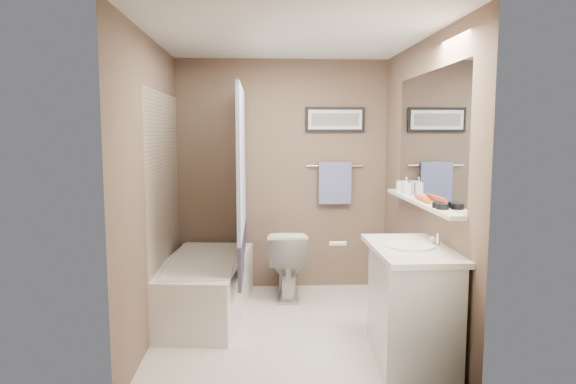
{
  "coord_description": "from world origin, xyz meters",
  "views": [
    {
      "loc": [
        -0.23,
        -4.13,
        1.65
      ],
      "look_at": [
        0.0,
        0.15,
        1.15
      ],
      "focal_mm": 32.0,
      "sensor_mm": 36.0,
      "label": 1
    }
  ],
  "objects": [
    {
      "name": "sink_basin",
      "position": [
        0.83,
        -0.61,
        0.85
      ],
      "size": [
        0.34,
        0.34,
        0.01
      ],
      "primitive_type": "cylinder",
      "color": "white",
      "rests_on": "countertop"
    },
    {
      "name": "curtain_rod",
      "position": [
        -0.4,
        0.5,
        2.05
      ],
      "size": [
        0.02,
        1.55,
        0.02
      ],
      "primitive_type": "cylinder",
      "rotation": [
        1.57,
        0.0,
        0.0
      ],
      "color": "silver",
      "rests_on": "wall_left"
    },
    {
      "name": "candle_bowl_near",
      "position": [
        1.04,
        -0.65,
        1.14
      ],
      "size": [
        0.09,
        0.09,
        0.04
      ],
      "primitive_type": "cylinder",
      "color": "black",
      "rests_on": "shelf"
    },
    {
      "name": "ground",
      "position": [
        0.0,
        0.0,
        0.0
      ],
      "size": [
        2.5,
        2.5,
        0.0
      ],
      "primitive_type": "plane",
      "color": "silver",
      "rests_on": "ground"
    },
    {
      "name": "towel",
      "position": [
        0.55,
        1.2,
        1.12
      ],
      "size": [
        0.34,
        0.05,
        0.44
      ],
      "primitive_type": "cube",
      "color": "#929DD5",
      "rests_on": "towel_bar"
    },
    {
      "name": "wall_right",
      "position": [
        1.08,
        0.0,
        1.2
      ],
      "size": [
        0.04,
        2.5,
        2.4
      ],
      "primitive_type": "cube",
      "color": "brown",
      "rests_on": "ground"
    },
    {
      "name": "wall_front",
      "position": [
        0.0,
        -1.23,
        1.2
      ],
      "size": [
        2.2,
        0.04,
        2.4
      ],
      "primitive_type": "cube",
      "color": "brown",
      "rests_on": "ground"
    },
    {
      "name": "door",
      "position": [
        0.55,
        -1.24,
        1.0
      ],
      "size": [
        0.8,
        0.02,
        2.0
      ],
      "primitive_type": "cube",
      "color": "silver",
      "rests_on": "wall_front"
    },
    {
      "name": "vanity",
      "position": [
        0.85,
        -0.61,
        0.4
      ],
      "size": [
        0.56,
        0.93,
        0.8
      ],
      "primitive_type": "cube",
      "rotation": [
        0.0,
        0.0,
        -0.07
      ],
      "color": "silver",
      "rests_on": "ground"
    },
    {
      "name": "tub_rim",
      "position": [
        -0.75,
        0.44,
        0.5
      ],
      "size": [
        0.56,
        1.36,
        0.02
      ],
      "primitive_type": "cube",
      "color": "silver",
      "rests_on": "bathtub"
    },
    {
      "name": "soap_bottle",
      "position": [
        1.04,
        0.24,
        1.19
      ],
      "size": [
        0.07,
        0.07,
        0.15
      ],
      "primitive_type": "imported",
      "rotation": [
        0.0,
        0.0,
        0.1
      ],
      "color": "#999999",
      "rests_on": "shelf"
    },
    {
      "name": "curtain_upper",
      "position": [
        -0.4,
        0.5,
        1.4
      ],
      "size": [
        0.03,
        1.45,
        1.28
      ],
      "primitive_type": "cube",
      "color": "white",
      "rests_on": "curtain_rod"
    },
    {
      "name": "candle_bowl_far",
      "position": [
        1.04,
        -0.57,
        1.14
      ],
      "size": [
        0.09,
        0.09,
        0.04
      ],
      "primitive_type": "cylinder",
      "color": "black",
      "rests_on": "shelf"
    },
    {
      "name": "wall_left",
      "position": [
        -1.08,
        0.0,
        1.2
      ],
      "size": [
        0.04,
        2.5,
        2.4
      ],
      "primitive_type": "cube",
      "color": "brown",
      "rests_on": "ground"
    },
    {
      "name": "faucet_spout",
      "position": [
        1.03,
        -0.61,
        0.89
      ],
      "size": [
        0.02,
        0.02,
        0.1
      ],
      "primitive_type": "cylinder",
      "color": "silver",
      "rests_on": "countertop"
    },
    {
      "name": "hair_brush_back",
      "position": [
        1.04,
        -0.15,
        1.14
      ],
      "size": [
        0.05,
        0.22,
        0.04
      ],
      "primitive_type": "cylinder",
      "rotation": [
        1.57,
        0.0,
        -0.07
      ],
      "color": "#C5411B",
      "rests_on": "shelf"
    },
    {
      "name": "toilet",
      "position": [
        0.03,
        0.9,
        0.35
      ],
      "size": [
        0.4,
        0.69,
        0.69
      ],
      "primitive_type": "imported",
      "rotation": [
        0.0,
        0.0,
        3.12
      ],
      "color": "silver",
      "rests_on": "ground"
    },
    {
      "name": "door_handle",
      "position": [
        0.22,
        -1.19,
        1.0
      ],
      "size": [
        0.1,
        0.02,
        0.02
      ],
      "primitive_type": "cylinder",
      "rotation": [
        0.0,
        1.57,
        0.0
      ],
      "color": "silver",
      "rests_on": "door"
    },
    {
      "name": "art_frame",
      "position": [
        0.55,
        1.23,
        1.78
      ],
      "size": [
        0.62,
        0.02,
        0.26
      ],
      "primitive_type": "cube",
      "color": "black",
      "rests_on": "wall_back"
    },
    {
      "name": "countertop",
      "position": [
        0.84,
        -0.61,
        0.82
      ],
      "size": [
        0.54,
        0.96,
        0.04
      ],
      "primitive_type": "cube",
      "color": "silver",
      "rests_on": "vanity"
    },
    {
      "name": "pink_comb",
      "position": [
        1.04,
        0.06,
        1.12
      ],
      "size": [
        0.03,
        0.16,
        0.01
      ],
      "primitive_type": "cube",
      "rotation": [
        0.0,
        0.0,
        0.0
      ],
      "color": "pink",
      "rests_on": "shelf"
    },
    {
      "name": "art_mat",
      "position": [
        0.55,
        1.22,
        1.78
      ],
      "size": [
        0.56,
        0.0,
        0.2
      ],
      "primitive_type": "cube",
      "color": "white",
      "rests_on": "art_frame"
    },
    {
      "name": "art_image",
      "position": [
        0.55,
        1.22,
        1.78
      ],
      "size": [
        0.5,
        0.0,
        0.13
      ],
      "primitive_type": "cube",
      "color": "#595959",
      "rests_on": "art_mat"
    },
    {
      "name": "towel_bar",
      "position": [
        0.55,
        1.22,
        1.3
      ],
      "size": [
        0.6,
        0.02,
        0.02
      ],
      "primitive_type": "cylinder",
      "rotation": [
        0.0,
        1.57,
        0.0
      ],
      "color": "silver",
      "rests_on": "wall_back"
    },
    {
      "name": "wall_back",
      "position": [
        0.0,
        1.23,
        1.2
      ],
      "size": [
        2.2,
        0.04,
        2.4
      ],
      "primitive_type": "cube",
      "color": "brown",
      "rests_on": "ground"
    },
    {
      "name": "curtain_lower",
      "position": [
        -0.4,
        0.5,
        0.58
      ],
      "size": [
        0.03,
        1.45,
        0.36
      ],
      "primitive_type": "cube",
      "color": "#2C294D",
      "rests_on": "curtain_rod"
    },
    {
      "name": "hair_brush_front",
      "position": [
        1.04,
        -0.28,
        1.14
      ],
      "size": [
        0.05,
        0.22,
        0.04
      ],
      "primitive_type": "cylinder",
      "rotation": [
        1.57,
        0.0,
        -0.06
      ],
      "color": "#DB441F",
      "rests_on": "shelf"
    },
    {
      "name": "glass_jar",
      "position": [
        1.04,
        0.41,
        1.17
      ],
      "size": [
        0.08,
        0.08,
        0.1
      ],
      "primitive_type": "cylinder",
      "color": "silver",
      "rests_on": "shelf"
    },
    {
      "name": "shelf",
      "position": [
        1.04,
        -0.15,
        1.1
      ],
      "size": [
        0.12,
        1.6,
        0.03
      ],
      "primitive_type": "cube",
      "color": "silver",
      "rests_on": "wall_right"
    },
    {
      "name": "bathtub",
      "position": [
        -0.75,
        0.44,
        0.25
      ],
      "size": [
        0.87,
        1.57,
        0.5
      ],
      "primitive_type": "cube",
      "rotation": [
        0.0,
        0.0,
        -0.11
      ],
      "color": "white",
      "rests_on": "ground"
    },
    {
      "name": "faucet_knob",
      "position": [
        1.03,
        -0.51,
        0.87
      ],
      "size": [
        0.05,
        0.05,
        0.05
      ],
      "primitive_type": "sphere",
      "color": "silver",
      "rests_on": "countertop"
    },
    {
      "name": "mirror",
      "position": [
        1.09,
        -0.15,
        1.62
      ],
      "size": [
        0.02,
        1.6,
        1.0
      ],
      "primitive_type": "cube",
      "color": "silver",
      "rests_on": "wall_right"
    },
    {
      "name": "tile_surround",
      "position": [
        -1.09,
        0.5,
        1.0
      ],
      "size": [
        0.02,
        1.55,
        2.0
      ],
      "primitive_type": "cube",
      "color": "tan",
      "rests_on": "wall_left"
    },
    {
      "name": "ceiling",
      "position": [
        0.0,
        0.0,
        2.38
      ],
      "size": [
        2.2,
        2.5,
        0.04
      ],
      "primitive_type": "cube",
      "color": "silver",
      "rests_on": "wall_back"
    }
  ]
}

